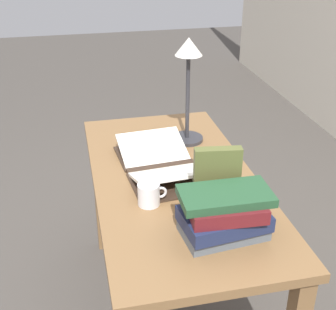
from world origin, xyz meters
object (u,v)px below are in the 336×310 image
(open_book, at_px, (160,164))
(book_standing_upright, at_px, (217,180))
(book_stack_tall, at_px, (224,214))
(coffee_mug, at_px, (149,194))
(reading_lamp, at_px, (188,73))

(open_book, xyz_separation_m, book_standing_upright, (0.34, 0.13, 0.10))
(book_stack_tall, bearing_deg, open_book, -166.88)
(open_book, xyz_separation_m, book_stack_tall, (0.48, 0.11, 0.06))
(coffee_mug, bearing_deg, book_stack_tall, 41.47)
(book_stack_tall, height_order, book_standing_upright, book_standing_upright)
(open_book, bearing_deg, book_standing_upright, 15.83)
(book_standing_upright, bearing_deg, open_book, -151.27)
(reading_lamp, xyz_separation_m, coffee_mug, (0.50, -0.27, -0.28))
(open_book, height_order, book_stack_tall, book_stack_tall)
(open_book, distance_m, book_standing_upright, 0.38)
(open_book, distance_m, reading_lamp, 0.43)
(reading_lamp, bearing_deg, open_book, -35.82)
(coffee_mug, bearing_deg, reading_lamp, 151.39)
(book_standing_upright, relative_size, reading_lamp, 0.52)
(reading_lamp, relative_size, coffee_mug, 4.40)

